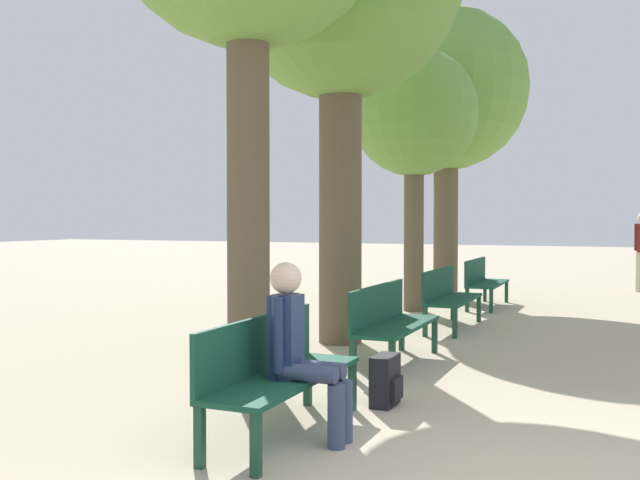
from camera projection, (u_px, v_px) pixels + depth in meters
The scene contains 8 objects.
bench_row_0 at pixel (274, 366), 5.32m from camera, with size 0.50×1.79×0.88m.
bench_row_1 at pixel (389, 318), 7.90m from camera, with size 0.50×1.79×0.88m.
bench_row_2 at pixel (447, 294), 10.48m from camera, with size 0.50×1.79×0.88m.
bench_row_3 at pixel (483, 279), 13.05m from camera, with size 0.50×1.79×0.88m.
tree_row_2 at pixel (414, 116), 12.39m from camera, with size 2.22×2.22×4.57m.
tree_row_3 at pixel (446, 92), 14.57m from camera, with size 3.31×3.31×5.93m.
person_seated at pixel (300, 346), 5.17m from camera, with size 0.61×0.35×1.30m.
backpack at pixel (386, 381), 6.14m from camera, with size 0.21×0.36×0.44m.
Camera 1 is at (0.29, -4.03, 1.61)m, focal length 40.00 mm.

